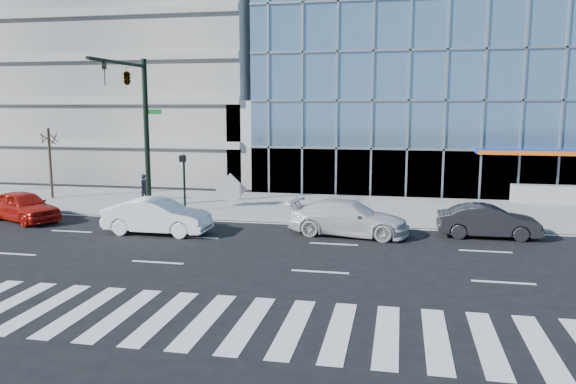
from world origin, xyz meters
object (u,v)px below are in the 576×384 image
at_px(traffic_signal, 133,96).
at_px(white_sedan, 158,216).
at_px(street_tree_near, 49,138).
at_px(pedestrian, 144,187).
at_px(tilted_panel, 231,189).
at_px(ped_signal_post, 184,174).
at_px(red_sedan, 24,206).
at_px(white_suv, 348,218).
at_px(dark_sedan, 488,221).

bearing_deg(traffic_signal, white_sedan, -53.95).
height_order(traffic_signal, street_tree_near, traffic_signal).
bearing_deg(pedestrian, street_tree_near, 113.78).
bearing_deg(tilted_panel, street_tree_near, -178.50).
relative_size(ped_signal_post, red_sedan, 0.68).
relative_size(white_suv, white_sedan, 1.11).
xyz_separation_m(red_sedan, pedestrian, (3.60, 5.94, 0.18)).
xyz_separation_m(traffic_signal, red_sedan, (-4.63, -2.92, -5.41)).
bearing_deg(traffic_signal, dark_sedan, -6.64).
bearing_deg(street_tree_near, dark_sedan, -11.48).
height_order(traffic_signal, red_sedan, traffic_signal).
relative_size(white_suv, tilted_panel, 4.08).
bearing_deg(ped_signal_post, traffic_signal, -171.48).
relative_size(white_sedan, pedestrian, 3.03).
distance_m(ped_signal_post, street_tree_near, 9.97).
bearing_deg(street_tree_near, traffic_signal, -22.71).
height_order(ped_signal_post, dark_sedan, ped_signal_post).
bearing_deg(street_tree_near, tilted_panel, -2.49).
bearing_deg(white_suv, tilted_panel, 60.08).
xyz_separation_m(traffic_signal, white_suv, (11.43, -2.77, -5.39)).
relative_size(white_sedan, dark_sedan, 1.11).
bearing_deg(red_sedan, pedestrian, -6.79).
xyz_separation_m(traffic_signal, street_tree_near, (-7.00, 2.93, -2.39)).
xyz_separation_m(white_suv, tilted_panel, (-6.99, 5.20, 0.30)).
bearing_deg(traffic_signal, tilted_panel, 28.70).
bearing_deg(dark_sedan, street_tree_near, 77.68).
bearing_deg(pedestrian, ped_signal_post, -104.07).
bearing_deg(tilted_panel, traffic_signal, -147.30).
bearing_deg(white_sedan, traffic_signal, 36.85).
xyz_separation_m(white_suv, dark_sedan, (6.00, 0.74, -0.06)).
xyz_separation_m(dark_sedan, red_sedan, (-22.06, -0.89, 0.05)).
xyz_separation_m(white_suv, pedestrian, (-12.46, 5.79, 0.17)).
distance_m(white_sedan, dark_sedan, 14.56).
bearing_deg(white_sedan, red_sedan, 81.51).
bearing_deg(tilted_panel, white_suv, -32.66).
distance_m(traffic_signal, white_suv, 12.94).
bearing_deg(street_tree_near, white_sedan, -35.28).
bearing_deg(red_sedan, dark_sedan, -63.26).
distance_m(traffic_signal, street_tree_near, 7.96).
xyz_separation_m(ped_signal_post, white_suv, (8.94, -3.14, -1.37)).
xyz_separation_m(dark_sedan, tilted_panel, (-12.99, 4.46, 0.36)).
relative_size(street_tree_near, dark_sedan, 0.98).
bearing_deg(tilted_panel, ped_signal_post, -129.39).
xyz_separation_m(traffic_signal, dark_sedan, (17.43, -2.03, -5.46)).
distance_m(dark_sedan, tilted_panel, 13.74).
height_order(street_tree_near, white_suv, street_tree_near).
bearing_deg(traffic_signal, ped_signal_post, 8.52).
bearing_deg(white_suv, red_sedan, 97.26).
relative_size(white_sedan, red_sedan, 1.08).
bearing_deg(white_suv, street_tree_near, 79.55).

